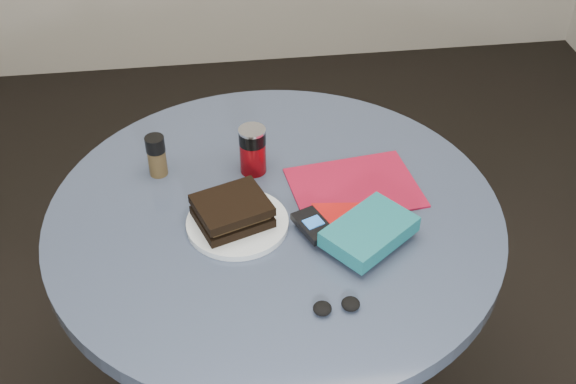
{
  "coord_description": "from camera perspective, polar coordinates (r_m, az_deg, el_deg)",
  "views": [
    {
      "loc": [
        -0.12,
        -1.18,
        1.79
      ],
      "look_at": [
        0.03,
        0.0,
        0.8
      ],
      "focal_mm": 45.0,
      "sensor_mm": 36.0,
      "label": 1
    }
  ],
  "objects": [
    {
      "name": "novel",
      "position": [
        1.49,
        6.46,
        -3.12
      ],
      "size": [
        0.22,
        0.21,
        0.04
      ],
      "primitive_type": "cube",
      "rotation": [
        0.0,
        0.0,
        0.65
      ],
      "color": "#165F69",
      "rests_on": "red_book"
    },
    {
      "name": "soda_can",
      "position": [
        1.66,
        -2.81,
        3.32
      ],
      "size": [
        0.07,
        0.07,
        0.12
      ],
      "color": "maroon",
      "rests_on": "table"
    },
    {
      "name": "table",
      "position": [
        1.69,
        -1.01,
        -5.64
      ],
      "size": [
        1.0,
        1.0,
        0.75
      ],
      "color": "black",
      "rests_on": "ground"
    },
    {
      "name": "headphones",
      "position": [
        1.38,
        3.86,
        -8.99
      ],
      "size": [
        0.09,
        0.04,
        0.02
      ],
      "color": "black",
      "rests_on": "table"
    },
    {
      "name": "red_book",
      "position": [
        1.55,
        4.78,
        -2.26
      ],
      "size": [
        0.16,
        0.12,
        0.01
      ],
      "primitive_type": "cube",
      "rotation": [
        0.0,
        0.0,
        -0.11
      ],
      "color": "#BB0F0E",
      "rests_on": "magazine"
    },
    {
      "name": "mp3_player",
      "position": [
        1.51,
        2.01,
        -2.64
      ],
      "size": [
        0.09,
        0.11,
        0.02
      ],
      "color": "black",
      "rests_on": "red_book"
    },
    {
      "name": "plate",
      "position": [
        1.54,
        -4.01,
        -2.47
      ],
      "size": [
        0.22,
        0.22,
        0.01
      ],
      "primitive_type": "cylinder",
      "rotation": [
        0.0,
        0.0,
        -0.01
      ],
      "color": "white",
      "rests_on": "table"
    },
    {
      "name": "magazine",
      "position": [
        1.65,
        5.27,
        0.35
      ],
      "size": [
        0.31,
        0.25,
        0.01
      ],
      "primitive_type": "cube",
      "rotation": [
        0.0,
        0.0,
        0.13
      ],
      "color": "maroon",
      "rests_on": "table"
    },
    {
      "name": "sandwich",
      "position": [
        1.52,
        -4.44,
        -1.5
      ],
      "size": [
        0.18,
        0.17,
        0.05
      ],
      "color": "black",
      "rests_on": "plate"
    },
    {
      "name": "pepper_grinder",
      "position": [
        1.68,
        -10.35,
        2.86
      ],
      "size": [
        0.06,
        0.06,
        0.1
      ],
      "color": "#47381E",
      "rests_on": "table"
    }
  ]
}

